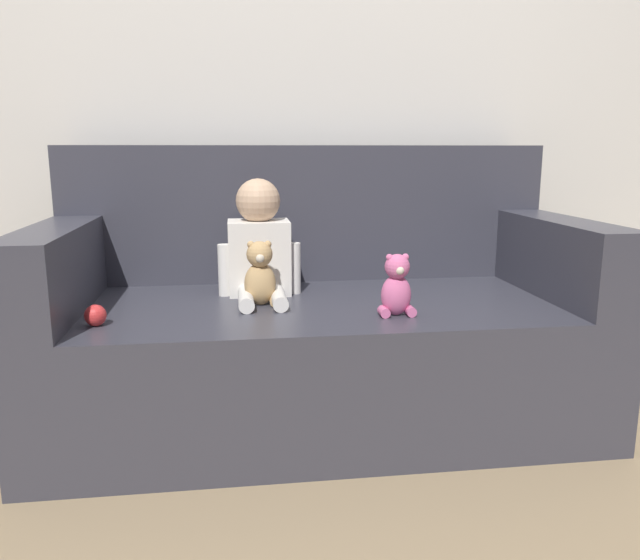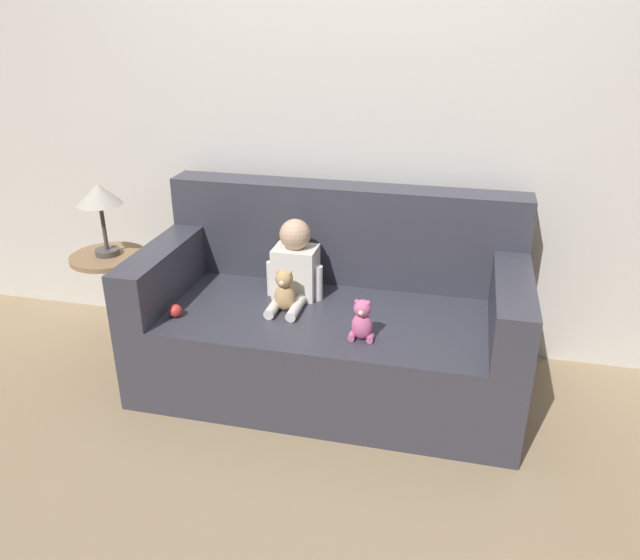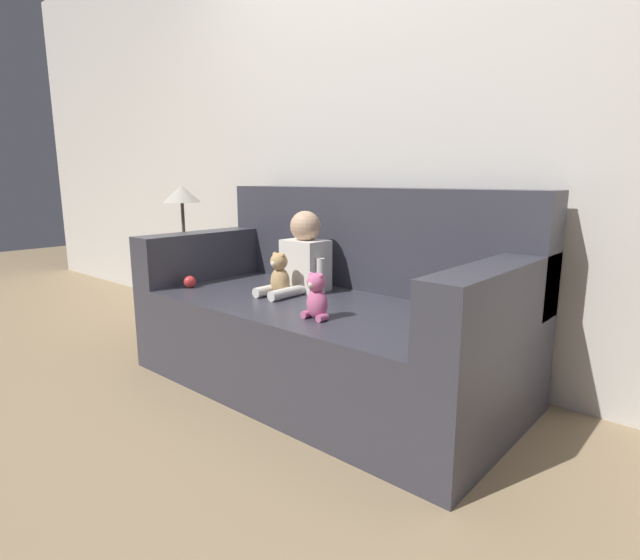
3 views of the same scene
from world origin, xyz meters
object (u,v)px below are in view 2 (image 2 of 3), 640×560
object	(u,v)px
teddy_bear_brown	(285,292)
side_table	(104,230)
person_baby	(295,266)
toy_ball	(176,311)
couch	(332,320)
plush_toy_side	(362,321)

from	to	relation	value
teddy_bear_brown	side_table	xyz separation A→B (m)	(-0.97, 0.14, 0.17)
person_baby	toy_ball	size ratio (longest dim) A/B	6.41
person_baby	teddy_bear_brown	bearing A→B (deg)	-92.03
couch	plush_toy_side	bearing A→B (deg)	-57.98
couch	side_table	distance (m)	1.22
person_baby	plush_toy_side	world-z (taller)	person_baby
couch	toy_ball	bearing A→B (deg)	-154.58
teddy_bear_brown	plush_toy_side	size ratio (longest dim) A/B	1.11
toy_ball	plush_toy_side	bearing A→B (deg)	-0.15
teddy_bear_brown	side_table	world-z (taller)	side_table
couch	teddy_bear_brown	size ratio (longest dim) A/B	8.65
couch	side_table	size ratio (longest dim) A/B	1.93
couch	plush_toy_side	world-z (taller)	couch
plush_toy_side	couch	bearing A→B (deg)	122.02
plush_toy_side	teddy_bear_brown	bearing A→B (deg)	155.38
toy_ball	teddy_bear_brown	bearing A→B (deg)	20.92
teddy_bear_brown	toy_ball	world-z (taller)	teddy_bear_brown
couch	toy_ball	distance (m)	0.74
teddy_bear_brown	side_table	bearing A→B (deg)	171.71
person_baby	plush_toy_side	size ratio (longest dim) A/B	2.10
couch	toy_ball	world-z (taller)	couch
couch	plush_toy_side	distance (m)	0.41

